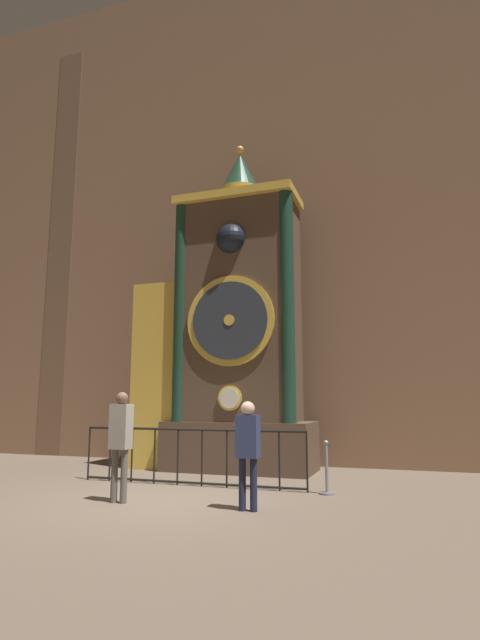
{
  "coord_description": "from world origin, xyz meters",
  "views": [
    {
      "loc": [
        4.09,
        -7.79,
        1.63
      ],
      "look_at": [
        0.12,
        3.84,
        3.64
      ],
      "focal_mm": 28.0,
      "sensor_mm": 36.0,
      "label": 1
    }
  ],
  "objects_px": {
    "visitor_far": "(248,444)",
    "stanchion_post": "(327,477)",
    "clock_tower": "(226,333)",
    "visitor_near": "(121,435)"
  },
  "relations": [
    {
      "from": "clock_tower",
      "to": "visitor_near",
      "type": "height_order",
      "value": "clock_tower"
    },
    {
      "from": "clock_tower",
      "to": "visitor_far",
      "type": "bearing_deg",
      "value": -65.22
    },
    {
      "from": "clock_tower",
      "to": "visitor_far",
      "type": "xyz_separation_m",
      "value": [
        1.9,
        -4.12,
        -2.35
      ]
    },
    {
      "from": "visitor_far",
      "to": "stanchion_post",
      "type": "height_order",
      "value": "visitor_far"
    },
    {
      "from": "stanchion_post",
      "to": "clock_tower",
      "type": "bearing_deg",
      "value": 140.14
    },
    {
      "from": "visitor_far",
      "to": "stanchion_post",
      "type": "xyz_separation_m",
      "value": [
        0.91,
        1.77,
        -0.69
      ]
    },
    {
      "from": "visitor_near",
      "to": "visitor_far",
      "type": "relative_size",
      "value": 1.09
    },
    {
      "from": "clock_tower",
      "to": "stanchion_post",
      "type": "xyz_separation_m",
      "value": [
        2.81,
        -2.35,
        -3.03
      ]
    },
    {
      "from": "clock_tower",
      "to": "stanchion_post",
      "type": "bearing_deg",
      "value": -39.86
    },
    {
      "from": "stanchion_post",
      "to": "visitor_near",
      "type": "bearing_deg",
      "value": -149.07
    }
  ]
}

